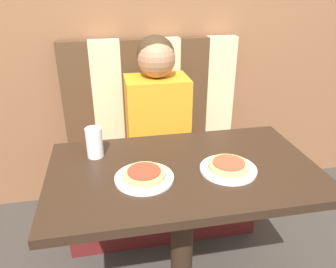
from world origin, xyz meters
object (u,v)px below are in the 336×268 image
(pizza_left, at_px, (144,174))
(drinking_cup, at_px, (94,142))
(pizza_right, at_px, (229,165))
(person, at_px, (157,102))
(plate_left, at_px, (144,178))
(plate_right, at_px, (228,169))

(pizza_left, height_order, drinking_cup, drinking_cup)
(pizza_left, xyz_separation_m, pizza_right, (0.33, 0.00, 0.00))
(person, height_order, plate_left, person)
(person, xyz_separation_m, drinking_cup, (-0.34, -0.50, 0.02))
(plate_left, distance_m, pizza_left, 0.02)
(plate_left, bearing_deg, drinking_cup, 129.51)
(pizza_left, bearing_deg, pizza_right, 0.00)
(plate_right, relative_size, drinking_cup, 1.72)
(person, height_order, drinking_cup, person)
(pizza_right, bearing_deg, plate_right, 90.00)
(person, distance_m, pizza_right, 0.74)
(person, bearing_deg, plate_right, -77.08)
(person, xyz_separation_m, plate_left, (-0.17, -0.72, -0.04))
(person, relative_size, drinking_cup, 5.60)
(person, bearing_deg, plate_left, -102.92)
(plate_right, distance_m, drinking_cup, 0.56)
(person, distance_m, drinking_cup, 0.61)
(person, relative_size, pizza_left, 4.55)
(plate_left, bearing_deg, pizza_left, -90.00)
(drinking_cup, bearing_deg, person, 55.58)
(plate_right, height_order, drinking_cup, drinking_cup)
(plate_left, relative_size, plate_right, 1.00)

